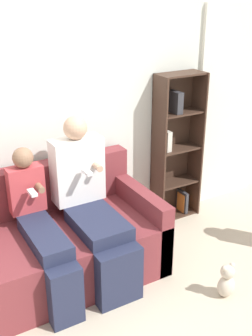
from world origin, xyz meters
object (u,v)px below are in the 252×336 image
(adult_seated, at_px, (90,200))
(bookshelf, at_px, (175,148))
(couch, at_px, (49,247))
(child_seated, at_px, (42,230))
(teddy_bear, at_px, (227,281))

(adult_seated, bearing_deg, bookshelf, 21.24)
(couch, bearing_deg, bookshelf, 13.69)
(child_seated, distance_m, teddy_bear, 1.50)
(adult_seated, relative_size, bookshelf, 0.87)
(couch, relative_size, teddy_bear, 5.97)
(bookshelf, distance_m, teddy_bear, 1.50)
(teddy_bear, bearing_deg, child_seated, 147.17)
(adult_seated, xyz_separation_m, teddy_bear, (0.77, -0.84, -0.54))
(couch, height_order, adult_seated, adult_seated)
(bookshelf, xyz_separation_m, teddy_bear, (-0.41, -1.30, -0.62))
(adult_seated, xyz_separation_m, bookshelf, (1.18, 0.46, 0.08))
(child_seated, relative_size, teddy_bear, 3.75)
(bookshelf, bearing_deg, child_seated, -162.17)
(couch, relative_size, adult_seated, 1.36)
(couch, xyz_separation_m, adult_seated, (0.35, -0.09, 0.38))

